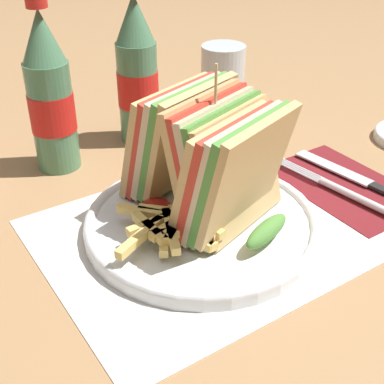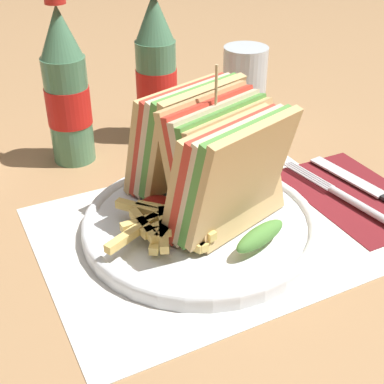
# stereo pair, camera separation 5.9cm
# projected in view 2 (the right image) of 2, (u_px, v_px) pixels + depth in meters

# --- Properties ---
(ground_plane) EXTENTS (4.00, 4.00, 0.00)m
(ground_plane) POSITION_uv_depth(u_px,v_px,m) (201.00, 244.00, 0.58)
(ground_plane) COLOR #9E754C
(placemat) EXTENTS (0.37, 0.29, 0.00)m
(placemat) POSITION_uv_depth(u_px,v_px,m) (210.00, 232.00, 0.59)
(placemat) COLOR silver
(placemat) RESTS_ON ground_plane
(plate_main) EXTENTS (0.26, 0.26, 0.02)m
(plate_main) POSITION_uv_depth(u_px,v_px,m) (200.00, 223.00, 0.59)
(plate_main) COLOR white
(plate_main) RESTS_ON ground_plane
(club_sandwich) EXTENTS (0.15, 0.22, 0.17)m
(club_sandwich) POSITION_uv_depth(u_px,v_px,m) (212.00, 159.00, 0.57)
(club_sandwich) COLOR tan
(club_sandwich) RESTS_ON plate_main
(fries_pile) EXTENTS (0.11, 0.11, 0.02)m
(fries_pile) POSITION_uv_depth(u_px,v_px,m) (164.00, 224.00, 0.55)
(fries_pile) COLOR #E5C166
(fries_pile) RESTS_ON plate_main
(ketchup_blob) EXTENTS (0.04, 0.03, 0.01)m
(ketchup_blob) POSITION_uv_depth(u_px,v_px,m) (155.00, 204.00, 0.60)
(ketchup_blob) COLOR maroon
(ketchup_blob) RESTS_ON plate_main
(napkin) EXTENTS (0.12, 0.19, 0.00)m
(napkin) POSITION_uv_depth(u_px,v_px,m) (356.00, 196.00, 0.65)
(napkin) COLOR maroon
(napkin) RESTS_ON ground_plane
(fork) EXTENTS (0.04, 0.20, 0.01)m
(fork) POSITION_uv_depth(u_px,v_px,m) (355.00, 203.00, 0.63)
(fork) COLOR silver
(fork) RESTS_ON napkin
(knife) EXTENTS (0.04, 0.19, 0.00)m
(knife) POSITION_uv_depth(u_px,v_px,m) (372.00, 190.00, 0.66)
(knife) COLOR black
(knife) RESTS_ON napkin
(coke_bottle_near) EXTENTS (0.06, 0.06, 0.23)m
(coke_bottle_near) POSITION_uv_depth(u_px,v_px,m) (67.00, 91.00, 0.69)
(coke_bottle_near) COLOR #4C7F5B
(coke_bottle_near) RESTS_ON ground_plane
(coke_bottle_far) EXTENTS (0.06, 0.06, 0.23)m
(coke_bottle_far) POSITION_uv_depth(u_px,v_px,m) (156.00, 72.00, 0.75)
(coke_bottle_far) COLOR #4C7F5B
(coke_bottle_far) RESTS_ON ground_plane
(glass_near) EXTENTS (0.07, 0.07, 0.12)m
(glass_near) POSITION_uv_depth(u_px,v_px,m) (244.00, 91.00, 0.82)
(glass_near) COLOR silver
(glass_near) RESTS_ON ground_plane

